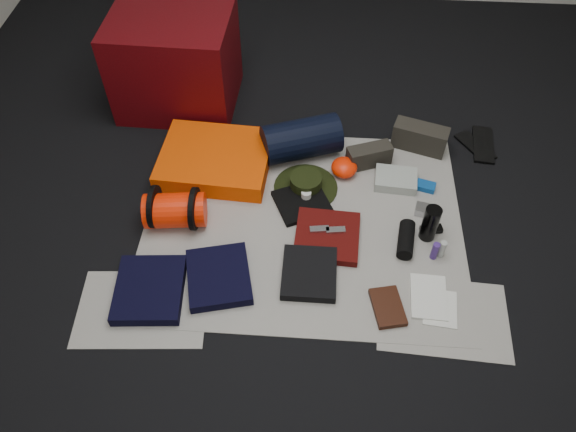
# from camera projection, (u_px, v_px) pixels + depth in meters

# --- Properties ---
(floor) EXTENTS (4.50, 4.50, 0.02)m
(floor) POSITION_uv_depth(u_px,v_px,m) (303.00, 224.00, 2.86)
(floor) COLOR black
(floor) RESTS_ON ground
(newspaper_mat) EXTENTS (1.60, 1.30, 0.01)m
(newspaper_mat) POSITION_uv_depth(u_px,v_px,m) (303.00, 222.00, 2.85)
(newspaper_mat) COLOR #B6B3A8
(newspaper_mat) RESTS_ON floor
(newspaper_sheet_front_left) EXTENTS (0.61, 0.44, 0.00)m
(newspaper_sheet_front_left) POSITION_uv_depth(u_px,v_px,m) (142.00, 308.00, 2.53)
(newspaper_sheet_front_left) COLOR #B6B3A8
(newspaper_sheet_front_left) RESTS_ON floor
(newspaper_sheet_front_right) EXTENTS (0.60, 0.43, 0.00)m
(newspaper_sheet_front_right) POSITION_uv_depth(u_px,v_px,m) (443.00, 317.00, 2.51)
(newspaper_sheet_front_right) COLOR #B6B3A8
(newspaper_sheet_front_right) RESTS_ON floor
(red_cabinet) EXTENTS (0.69, 0.58, 0.56)m
(red_cabinet) POSITION_uv_depth(u_px,v_px,m) (175.00, 61.00, 3.27)
(red_cabinet) COLOR #4C0509
(red_cabinet) RESTS_ON floor
(sleeping_pad) EXTENTS (0.61, 0.51, 0.11)m
(sleeping_pad) POSITION_uv_depth(u_px,v_px,m) (215.00, 160.00, 3.06)
(sleeping_pad) COLOR #F74802
(sleeping_pad) RESTS_ON newspaper_mat
(stuff_sack) EXTENTS (0.32, 0.21, 0.18)m
(stuff_sack) POSITION_uv_depth(u_px,v_px,m) (175.00, 210.00, 2.78)
(stuff_sack) COLOR #FE2404
(stuff_sack) RESTS_ON newspaper_mat
(sack_strap_left) EXTENTS (0.02, 0.22, 0.22)m
(sack_strap_left) POSITION_uv_depth(u_px,v_px,m) (155.00, 207.00, 2.77)
(sack_strap_left) COLOR black
(sack_strap_left) RESTS_ON newspaper_mat
(sack_strap_right) EXTENTS (0.02, 0.22, 0.22)m
(sack_strap_right) POSITION_uv_depth(u_px,v_px,m) (195.00, 209.00, 2.76)
(sack_strap_right) COLOR black
(sack_strap_right) RESTS_ON newspaper_mat
(navy_duffel) EXTENTS (0.47, 0.35, 0.22)m
(navy_duffel) POSITION_uv_depth(u_px,v_px,m) (301.00, 139.00, 3.08)
(navy_duffel) COLOR black
(navy_duffel) RESTS_ON newspaper_mat
(boonie_brim) EXTENTS (0.41, 0.41, 0.01)m
(boonie_brim) POSITION_uv_depth(u_px,v_px,m) (306.00, 187.00, 3.00)
(boonie_brim) COLOR black
(boonie_brim) RESTS_ON newspaper_mat
(boonie_crown) EXTENTS (0.17, 0.17, 0.07)m
(boonie_crown) POSITION_uv_depth(u_px,v_px,m) (306.00, 182.00, 2.96)
(boonie_crown) COLOR black
(boonie_crown) RESTS_ON boonie_brim
(hiking_boot_left) EXTENTS (0.26, 0.17, 0.12)m
(hiking_boot_left) POSITION_uv_depth(u_px,v_px,m) (369.00, 156.00, 3.07)
(hiking_boot_left) COLOR #2D2A23
(hiking_boot_left) RESTS_ON newspaper_mat
(hiking_boot_right) EXTENTS (0.32, 0.20, 0.15)m
(hiking_boot_right) POSITION_uv_depth(u_px,v_px,m) (420.00, 137.00, 3.14)
(hiking_boot_right) COLOR #2D2A23
(hiking_boot_right) RESTS_ON newspaper_mat
(flip_flop_left) EXTENTS (0.22, 0.27, 0.01)m
(flip_flop_left) POSITION_uv_depth(u_px,v_px,m) (475.00, 147.00, 3.20)
(flip_flop_left) COLOR black
(flip_flop_left) RESTS_ON floor
(flip_flop_right) EXTENTS (0.14, 0.31, 0.02)m
(flip_flop_right) POSITION_uv_depth(u_px,v_px,m) (483.00, 145.00, 3.21)
(flip_flop_right) COLOR black
(flip_flop_right) RESTS_ON floor
(trousers_navy_a) EXTENTS (0.33, 0.37, 0.05)m
(trousers_navy_a) POSITION_uv_depth(u_px,v_px,m) (150.00, 289.00, 2.56)
(trousers_navy_a) COLOR black
(trousers_navy_a) RESTS_ON newspaper_mat
(trousers_navy_b) EXTENTS (0.35, 0.38, 0.05)m
(trousers_navy_b) POSITION_uv_depth(u_px,v_px,m) (219.00, 277.00, 2.61)
(trousers_navy_b) COLOR black
(trousers_navy_b) RESTS_ON newspaper_mat
(trousers_charcoal) EXTENTS (0.25, 0.29, 0.05)m
(trousers_charcoal) POSITION_uv_depth(u_px,v_px,m) (309.00, 273.00, 2.62)
(trousers_charcoal) COLOR black
(trousers_charcoal) RESTS_ON newspaper_mat
(black_tshirt) EXTENTS (0.34, 0.33, 0.03)m
(black_tshirt) POSITION_uv_depth(u_px,v_px,m) (302.00, 202.00, 2.92)
(black_tshirt) COLOR black
(black_tshirt) RESTS_ON newspaper_mat
(red_shirt) EXTENTS (0.33, 0.33, 0.04)m
(red_shirt) POSITION_uv_depth(u_px,v_px,m) (327.00, 236.00, 2.76)
(red_shirt) COLOR #480907
(red_shirt) RESTS_ON newspaper_mat
(orange_stuff_sack) EXTENTS (0.16, 0.16, 0.09)m
(orange_stuff_sack) POSITION_uv_depth(u_px,v_px,m) (344.00, 167.00, 3.03)
(orange_stuff_sack) COLOR #FE2404
(orange_stuff_sack) RESTS_ON newspaper_mat
(first_aid_pouch) EXTENTS (0.23, 0.18, 0.05)m
(first_aid_pouch) POSITION_uv_depth(u_px,v_px,m) (396.00, 180.00, 3.00)
(first_aid_pouch) COLOR #969D95
(first_aid_pouch) RESTS_ON newspaper_mat
(water_bottle) EXTENTS (0.10, 0.10, 0.20)m
(water_bottle) POSITION_uv_depth(u_px,v_px,m) (430.00, 223.00, 2.71)
(water_bottle) COLOR black
(water_bottle) RESTS_ON newspaper_mat
(speaker) EXTENTS (0.11, 0.21, 0.08)m
(speaker) POSITION_uv_depth(u_px,v_px,m) (406.00, 240.00, 2.73)
(speaker) COLOR black
(speaker) RESTS_ON newspaper_mat
(compact_camera) EXTENTS (0.12, 0.09, 0.05)m
(compact_camera) POSITION_uv_depth(u_px,v_px,m) (426.00, 211.00, 2.87)
(compact_camera) COLOR #ADACB1
(compact_camera) RESTS_ON newspaper_mat
(cyan_case) EXTENTS (0.11, 0.09, 0.03)m
(cyan_case) POSITION_uv_depth(u_px,v_px,m) (426.00, 186.00, 2.99)
(cyan_case) COLOR #0E458C
(cyan_case) RESTS_ON newspaper_mat
(toiletry_purple) EXTENTS (0.04, 0.04, 0.10)m
(toiletry_purple) POSITION_uv_depth(u_px,v_px,m) (435.00, 251.00, 2.67)
(toiletry_purple) COLOR #412577
(toiletry_purple) RESTS_ON newspaper_mat
(toiletry_clear) EXTENTS (0.04, 0.04, 0.10)m
(toiletry_clear) POSITION_uv_depth(u_px,v_px,m) (442.00, 249.00, 2.68)
(toiletry_clear) COLOR #A1A6A2
(toiletry_clear) RESTS_ON newspaper_mat
(paperback_book) EXTENTS (0.17, 0.22, 0.03)m
(paperback_book) POSITION_uv_depth(u_px,v_px,m) (388.00, 307.00, 2.52)
(paperback_book) COLOR black
(paperback_book) RESTS_ON newspaper_mat
(map_booklet) EXTENTS (0.17, 0.24, 0.01)m
(map_booklet) POSITION_uv_depth(u_px,v_px,m) (429.00, 297.00, 2.56)
(map_booklet) COLOR silver
(map_booklet) RESTS_ON newspaper_mat
(map_printout) EXTENTS (0.17, 0.21, 0.01)m
(map_printout) POSITION_uv_depth(u_px,v_px,m) (440.00, 308.00, 2.52)
(map_printout) COLOR silver
(map_printout) RESTS_ON newspaper_mat
(sunglasses) EXTENTS (0.12, 0.06, 0.03)m
(sunglasses) POSITION_uv_depth(u_px,v_px,m) (431.00, 229.00, 2.80)
(sunglasses) COLOR black
(sunglasses) RESTS_ON newspaper_mat
(key_cluster) EXTENTS (0.09, 0.09, 0.01)m
(key_cluster) POSITION_uv_depth(u_px,v_px,m) (136.00, 317.00, 2.49)
(key_cluster) COLOR #ADACB1
(key_cluster) RESTS_ON newspaper_mat
(tape_roll) EXTENTS (0.05, 0.05, 0.03)m
(tape_roll) POSITION_uv_depth(u_px,v_px,m) (306.00, 194.00, 2.91)
(tape_roll) COLOR silver
(tape_roll) RESTS_ON black_tshirt
(energy_bar_a) EXTENTS (0.10, 0.05, 0.01)m
(energy_bar_a) POSITION_uv_depth(u_px,v_px,m) (319.00, 229.00, 2.76)
(energy_bar_a) COLOR #ADACB1
(energy_bar_a) RESTS_ON red_shirt
(energy_bar_b) EXTENTS (0.10, 0.05, 0.01)m
(energy_bar_b) POSITION_uv_depth(u_px,v_px,m) (336.00, 230.00, 2.75)
(energy_bar_b) COLOR #ADACB1
(energy_bar_b) RESTS_ON red_shirt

